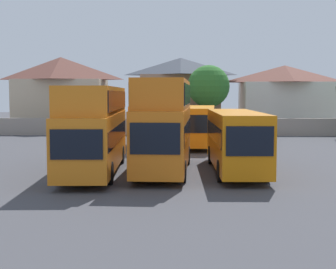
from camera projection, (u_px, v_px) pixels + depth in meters
name	position (u px, v px, depth m)	size (l,w,h in m)	color
ground	(173.00, 141.00, 45.25)	(140.00, 140.00, 0.00)	#424247
depot_boundary_wall	(174.00, 127.00, 51.35)	(56.00, 0.50, 1.80)	gray
bus_1	(95.00, 124.00, 27.15)	(3.13, 11.87, 4.71)	orange
bus_2	(164.00, 121.00, 27.30)	(3.03, 10.33, 5.09)	orange
bus_3	(236.00, 138.00, 27.34)	(2.67, 10.43, 3.36)	orange
bus_4	(151.00, 113.00, 41.39)	(2.80, 10.33, 4.84)	orange
bus_5	(199.00, 124.00, 40.94)	(3.16, 10.86, 3.27)	orange
house_terrace_left	(61.00, 93.00, 58.44)	(10.62, 7.04, 8.64)	#C6B293
house_terrace_centre	(181.00, 93.00, 58.82)	(9.61, 6.93, 8.59)	#9E7A60
house_terrace_right	(284.00, 97.00, 58.71)	(10.58, 7.61, 7.69)	silver
tree_behind_wall	(209.00, 86.00, 53.38)	(4.56, 4.56, 7.44)	brown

